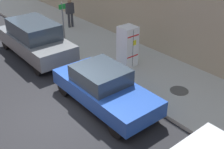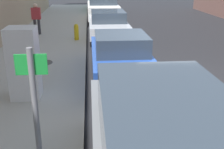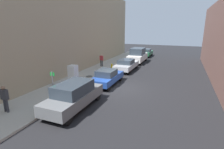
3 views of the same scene
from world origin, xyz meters
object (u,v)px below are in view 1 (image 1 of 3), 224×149
at_px(discarded_refrigerator, 127,46).
at_px(parked_hatchback_blue, 104,87).
at_px(street_sign_post, 63,22).
at_px(pedestrian_standing_near, 70,11).
at_px(parked_suv_gray, 35,39).

distance_m(discarded_refrigerator, parked_hatchback_blue, 3.05).
relative_size(discarded_refrigerator, street_sign_post, 0.81).
relative_size(discarded_refrigerator, parked_hatchback_blue, 0.42).
relative_size(pedestrian_standing_near, parked_suv_gray, 0.35).
bearing_deg(parked_hatchback_blue, pedestrian_standing_near, -113.90).
distance_m(street_sign_post, parked_hatchback_blue, 5.60).
xyz_separation_m(discarded_refrigerator, street_sign_post, (0.97, -3.71, 0.36)).
bearing_deg(street_sign_post, pedestrian_standing_near, -128.17).
relative_size(street_sign_post, pedestrian_standing_near, 1.33).
bearing_deg(pedestrian_standing_near, street_sign_post, -70.85).
bearing_deg(discarded_refrigerator, pedestrian_standing_near, -97.49).
bearing_deg(parked_suv_gray, discarded_refrigerator, 124.72).
bearing_deg(discarded_refrigerator, parked_suv_gray, -55.28).
distance_m(parked_suv_gray, parked_hatchback_blue, 5.32).
height_order(pedestrian_standing_near, parked_hatchback_blue, pedestrian_standing_near).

